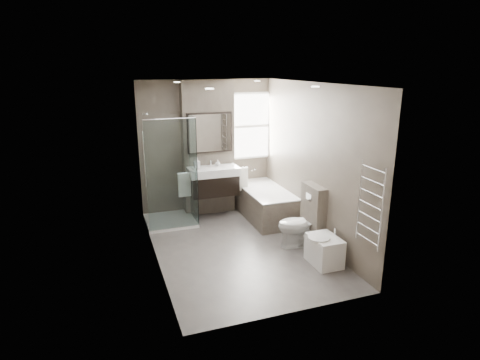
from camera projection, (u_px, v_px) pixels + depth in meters
name	position (u px, v px, depth m)	size (l,w,h in m)	color
room	(238.00, 170.00, 6.16)	(2.70, 3.90, 2.70)	#55504E
vanity_pier	(208.00, 148.00, 7.77)	(1.00, 0.25, 2.60)	#5A5147
vanity	(213.00, 181.00, 7.61)	(0.95, 0.47, 0.66)	black
mirror_cabinet	(210.00, 133.00, 7.53)	(0.86, 0.08, 0.76)	black
towel_left	(185.00, 185.00, 7.41)	(0.24, 0.06, 0.44)	white
towel_right	(242.00, 179.00, 7.77)	(0.24, 0.06, 0.44)	white
shower_enclosure	(176.00, 199.00, 7.36)	(0.90, 0.90, 2.00)	white
bathtub	(265.00, 202.00, 7.72)	(0.75, 1.60, 0.57)	#5A5147
window	(250.00, 126.00, 8.04)	(0.98, 0.06, 1.33)	white
toilet	(300.00, 225.00, 6.48)	(0.41, 0.72, 0.74)	white
cistern_box	(313.00, 215.00, 6.54)	(0.19, 0.55, 1.00)	#5A5147
bidet	(324.00, 250.00, 5.92)	(0.46, 0.53, 0.55)	white
towel_radiator	(370.00, 205.00, 5.16)	(0.03, 0.49, 1.10)	silver
soap_bottle_a	(197.00, 163.00, 7.39)	(0.10, 0.10, 0.22)	white
soap_bottle_b	(218.00, 163.00, 7.64)	(0.09, 0.09, 0.12)	white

